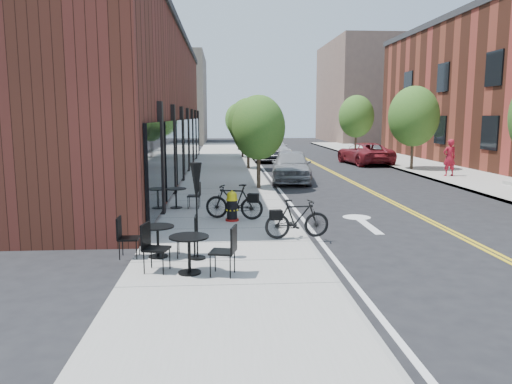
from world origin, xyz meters
name	(u,v)px	position (x,y,z in m)	size (l,w,h in m)	color
ground	(311,246)	(0.00, 0.00, 0.00)	(120.00, 120.00, 0.00)	black
sidewalk_near	(225,186)	(-2.00, 10.00, 0.06)	(4.00, 70.00, 0.12)	#9E9B93
sidewalk_far	(492,184)	(10.00, 10.00, 0.06)	(4.00, 70.00, 0.12)	#9E9B93
building_near	(133,107)	(-6.50, 14.00, 3.50)	(5.00, 28.00, 7.00)	#4C2318
bg_building_left	(171,100)	(-8.00, 48.00, 5.00)	(8.00, 14.00, 10.00)	#726656
bg_building_right	(368,92)	(16.00, 50.00, 6.00)	(10.00, 16.00, 12.00)	brown
tree_near_a	(259,128)	(-0.60, 9.00, 2.60)	(2.20, 2.20, 3.81)	#382B1E
tree_near_b	(248,123)	(-0.60, 17.00, 2.71)	(2.30, 2.30, 3.98)	#382B1E
tree_near_c	(242,124)	(-0.60, 25.00, 2.53)	(2.10, 2.10, 3.67)	#382B1E
tree_near_d	(239,119)	(-0.60, 33.00, 2.79)	(2.40, 2.40, 4.11)	#382B1E
tree_far_b	(414,116)	(8.60, 16.00, 3.06)	(2.80, 2.80, 4.62)	#382B1E
tree_far_c	(356,116)	(8.60, 28.00, 3.06)	(2.80, 2.80, 4.62)	#382B1E
fire_hydrant	(232,206)	(-1.84, 2.46, 0.53)	(0.50, 0.50, 0.87)	maroon
bicycle_left	(234,202)	(-1.77, 2.69, 0.63)	(0.48, 1.70, 1.02)	black
bicycle_right	(297,219)	(-0.30, 0.30, 0.60)	(0.45, 1.61, 0.97)	black
bistro_set_a	(158,237)	(-3.47, -1.13, 0.56)	(1.60, 0.70, 0.87)	black
bistro_set_b	(189,249)	(-2.74, -2.29, 0.59)	(1.78, 0.90, 0.94)	black
bistro_set_c	(176,195)	(-3.60, 4.57, 0.54)	(1.58, 0.73, 0.84)	black
patio_umbrella	(196,190)	(-2.64, -1.32, 1.56)	(0.33, 0.33, 2.01)	black
parked_car_a	(291,166)	(1.14, 11.72, 0.76)	(1.79, 4.46, 1.52)	gray
parked_car_b	(264,151)	(0.80, 22.55, 0.74)	(1.56, 4.49, 1.48)	black
parked_car_c	(272,148)	(1.60, 25.03, 0.73)	(2.03, 5.00, 1.45)	#B7B8BD
parked_car_far	(365,153)	(7.06, 20.07, 0.70)	(2.32, 5.03, 1.40)	maroon
pedestrian	(449,158)	(9.17, 12.55, 1.03)	(0.67, 0.44, 1.83)	maroon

